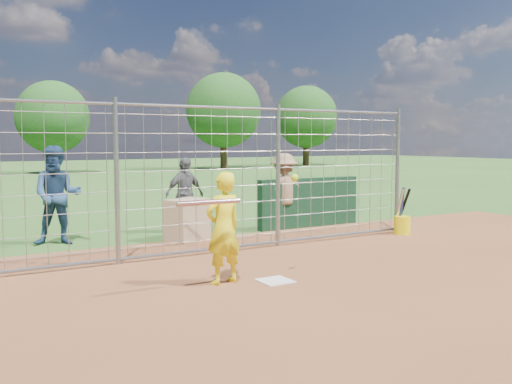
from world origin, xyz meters
TOP-DOWN VIEW (x-y plane):
  - ground at (0.00, 0.00)m, footprint 100.00×100.00m
  - infield_dirt at (0.00, -3.00)m, footprint 18.00×18.00m
  - home_plate at (0.00, -0.20)m, footprint 0.43×0.43m
  - dugout_wall at (3.40, 3.60)m, footprint 2.60×0.20m
  - batter at (-0.66, 0.07)m, footprint 0.61×0.46m
  - bystander_a at (-1.92, 4.25)m, footprint 1.08×0.96m
  - bystander_b at (0.70, 4.35)m, footprint 0.99×0.55m
  - bystander_c at (2.74, 3.64)m, footprint 1.08×0.62m
  - equipment_bin at (0.35, 3.48)m, footprint 0.95×0.82m
  - equipment_in_play at (-0.72, -0.26)m, footprint 1.80×0.10m
  - bucket_with_bats at (4.42, 1.76)m, footprint 0.34×0.39m
  - backstop_fence at (0.00, 2.00)m, footprint 9.08×0.08m
  - tree_line at (3.13, 28.13)m, footprint 44.66×6.72m

SIDE VIEW (x-z plane):
  - ground at x=0.00m, z-range 0.00..0.00m
  - infield_dirt at x=0.00m, z-range 0.01..0.01m
  - home_plate at x=0.00m, z-range 0.00..0.02m
  - bucket_with_bats at x=4.42m, z-range -0.24..0.73m
  - equipment_bin at x=0.35m, z-range 0.00..0.80m
  - dugout_wall at x=3.40m, z-range 0.00..1.10m
  - batter at x=-0.66m, z-range 0.00..1.52m
  - bystander_b at x=0.70m, z-range 0.00..1.59m
  - bystander_c at x=2.74m, z-range 0.00..1.66m
  - bystander_a at x=-1.92m, z-range 0.00..1.85m
  - equipment_in_play at x=-0.72m, z-range 1.06..1.40m
  - backstop_fence at x=0.00m, z-range -0.04..2.56m
  - tree_line at x=3.13m, z-range 0.47..6.95m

